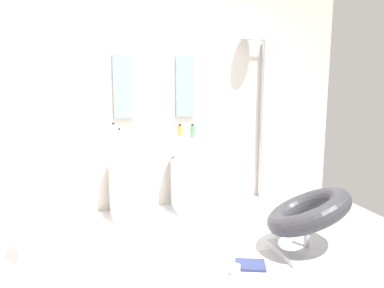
{
  "coord_description": "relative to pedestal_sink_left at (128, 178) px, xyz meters",
  "views": [
    {
      "loc": [
        -0.93,
        -3.01,
        1.62
      ],
      "look_at": [
        0.15,
        0.55,
        0.95
      ],
      "focal_mm": 36.78,
      "sensor_mm": 36.0,
      "label": 1
    }
  ],
  "objects": [
    {
      "name": "coffee_mug",
      "position": [
        0.62,
        -1.63,
        -0.4
      ],
      "size": [
        0.07,
        0.07,
        0.1
      ],
      "primitive_type": "cylinder",
      "color": "white",
      "rests_on": "area_rug"
    },
    {
      "name": "vanity_mirror_right",
      "position": [
        0.74,
        0.27,
        1.01
      ],
      "size": [
        0.22,
        0.03,
        0.72
      ],
      "primitive_type": "cube",
      "color": "#8C9EA8"
    },
    {
      "name": "pedestal_sink_left",
      "position": [
        0.0,
        0.0,
        0.0
      ],
      "size": [
        0.41,
        0.41,
        1.0
      ],
      "color": "white",
      "rests_on": "ground_plane"
    },
    {
      "name": "magazine_navy",
      "position": [
        0.81,
        -1.51,
        -0.43
      ],
      "size": [
        0.3,
        0.27,
        0.02
      ],
      "primitive_type": "cube",
      "rotation": [
        0.0,
        0.0,
        -0.37
      ],
      "color": "navy",
      "rests_on": "area_rug"
    },
    {
      "name": "lounge_chair",
      "position": [
        1.42,
        -1.41,
        -0.11
      ],
      "size": [
        1.09,
        1.09,
        0.65
      ],
      "color": "#B7BABF",
      "rests_on": "ground_plane"
    },
    {
      "name": "vanity_mirror_left",
      "position": [
        0.0,
        0.27,
        1.01
      ],
      "size": [
        0.22,
        0.03,
        0.72
      ],
      "primitive_type": "cube",
      "color": "#8C9EA8"
    },
    {
      "name": "soap_bottle_amber",
      "position": [
        0.61,
        0.02,
        0.51
      ],
      "size": [
        0.06,
        0.06,
        0.14
      ],
      "color": "#C68C38",
      "rests_on": "pedestal_sink_right"
    },
    {
      "name": "ground_plane",
      "position": [
        0.37,
        -1.31,
        -0.48
      ],
      "size": [
        4.8,
        3.6,
        0.04
      ],
      "primitive_type": "cube",
      "color": "silver"
    },
    {
      "name": "towel_rack",
      "position": [
        -1.07,
        -0.93,
        0.17
      ],
      "size": [
        0.37,
        0.22,
        0.95
      ],
      "color": "#B7BABF",
      "rests_on": "ground_plane"
    },
    {
      "name": "pedestal_sink_right",
      "position": [
        0.74,
        0.0,
        0.0
      ],
      "size": [
        0.41,
        0.41,
        1.0
      ],
      "color": "white",
      "rests_on": "ground_plane"
    },
    {
      "name": "rear_partition",
      "position": [
        0.37,
        0.34,
        0.84
      ],
      "size": [
        4.8,
        0.1,
        2.6
      ],
      "primitive_type": "cube",
      "color": "beige",
      "rests_on": "ground_plane"
    },
    {
      "name": "soap_bottle_white",
      "position": [
        -0.09,
        -0.07,
        0.51
      ],
      "size": [
        0.05,
        0.05,
        0.13
      ],
      "color": "white",
      "rests_on": "pedestal_sink_left"
    },
    {
      "name": "shower_column",
      "position": [
        1.81,
        0.21,
        0.62
      ],
      "size": [
        0.49,
        0.24,
        2.05
      ],
      "color": "#B7BABF",
      "rests_on": "ground_plane"
    },
    {
      "name": "soap_bottle_green",
      "position": [
        0.72,
        -0.14,
        0.52
      ],
      "size": [
        0.05,
        0.05,
        0.16
      ],
      "color": "#59996B",
      "rests_on": "pedestal_sink_right"
    },
    {
      "name": "soap_bottle_clear",
      "position": [
        -0.15,
        0.01,
        0.53
      ],
      "size": [
        0.05,
        0.05,
        0.18
      ],
      "color": "silver",
      "rests_on": "pedestal_sink_left"
    },
    {
      "name": "area_rug",
      "position": [
        0.72,
        -1.63,
        -0.45
      ],
      "size": [
        1.11,
        0.73,
        0.01
      ],
      "primitive_type": "cube",
      "color": "#B2B2B7",
      "rests_on": "ground_plane"
    }
  ]
}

